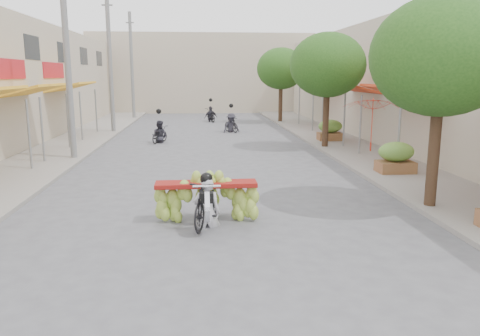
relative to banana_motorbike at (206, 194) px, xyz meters
name	(u,v)px	position (x,y,z in m)	size (l,w,h in m)	color
ground	(227,288)	(0.25, -3.35, -0.70)	(120.00, 120.00, 0.00)	#5B5A60
sidewalk_left	(56,148)	(-6.75, 11.65, -0.64)	(4.00, 60.00, 0.12)	gray
sidewalk_right	(351,144)	(7.25, 11.65, -0.64)	(4.00, 60.00, 0.12)	gray
shophouse_row_right	(466,83)	(12.24, 10.65, 2.30)	(9.77, 40.00, 6.00)	#B7AB98
far_building	(202,73)	(0.25, 34.65, 2.80)	(20.00, 6.00, 7.00)	#BAAB93
utility_pole_mid	(67,57)	(-5.15, 8.65, 3.33)	(0.60, 0.24, 8.00)	slate
utility_pole_far	(110,63)	(-5.15, 17.65, 3.33)	(0.60, 0.24, 8.00)	slate
utility_pole_back	(132,66)	(-5.15, 26.65, 3.33)	(0.60, 0.24, 8.00)	slate
street_tree_near	(442,57)	(5.65, 0.65, 3.09)	(3.40, 3.40, 5.25)	#3A2719
street_tree_mid	(328,65)	(5.65, 10.65, 3.09)	(3.40, 3.40, 5.25)	#3A2719
street_tree_far	(281,69)	(5.65, 22.65, 3.09)	(3.40, 3.40, 5.25)	#3A2719
produce_crate_mid	(396,155)	(6.45, 4.65, 0.02)	(1.20, 0.88, 1.16)	brown
produce_crate_far	(330,128)	(6.45, 12.65, 0.02)	(1.20, 0.88, 1.16)	brown
banana_motorbike	(206,194)	(0.00, 0.00, 0.00)	(2.34, 1.98, 2.08)	black
market_umbrella	(374,97)	(6.12, 6.08, 1.89)	(2.35, 2.35, 1.98)	red
pedestrian	(330,122)	(6.46, 12.80, 0.34)	(1.06, 0.94, 1.85)	silver
bg_motorbike_a	(159,128)	(-2.13, 13.35, 0.07)	(1.04, 1.57, 1.95)	black
bg_motorbike_b	(231,118)	(1.78, 17.41, 0.18)	(1.19, 1.55, 1.95)	black
bg_motorbike_c	(211,111)	(0.75, 23.90, 0.08)	(1.07, 1.82, 1.95)	black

